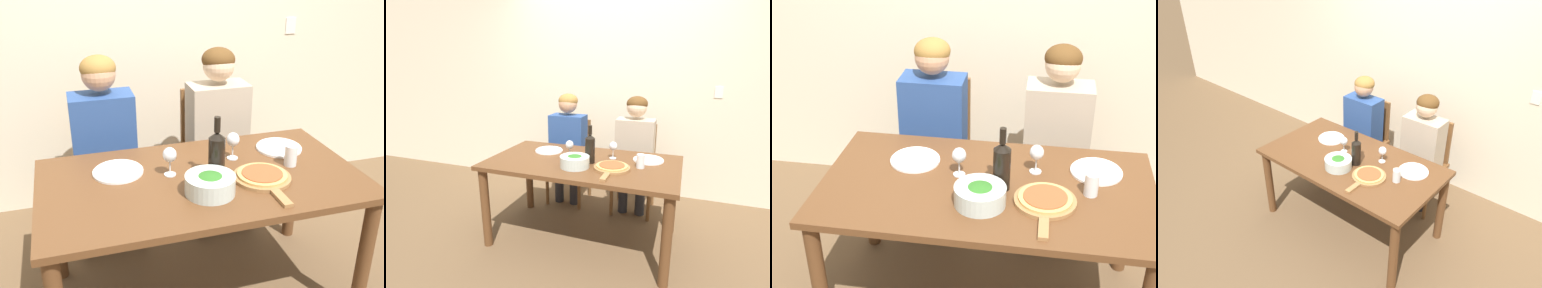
# 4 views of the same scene
# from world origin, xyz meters

# --- Properties ---
(ground_plane) EXTENTS (40.00, 40.00, 0.00)m
(ground_plane) POSITION_xyz_m (0.00, 0.00, 0.00)
(ground_plane) COLOR brown
(back_wall) EXTENTS (10.00, 0.06, 2.70)m
(back_wall) POSITION_xyz_m (0.00, 1.25, 1.35)
(back_wall) COLOR beige
(back_wall) RESTS_ON ground
(dining_table) EXTENTS (1.61, 0.88, 0.74)m
(dining_table) POSITION_xyz_m (0.00, 0.00, 0.64)
(dining_table) COLOR brown
(dining_table) RESTS_ON ground
(chair_left) EXTENTS (0.42, 0.42, 0.93)m
(chair_left) POSITION_xyz_m (-0.41, 0.78, 0.50)
(chair_left) COLOR brown
(chair_left) RESTS_ON ground
(chair_right) EXTENTS (0.42, 0.42, 0.93)m
(chair_right) POSITION_xyz_m (0.33, 0.78, 0.50)
(chair_right) COLOR brown
(chair_right) RESTS_ON ground
(person_woman) EXTENTS (0.47, 0.51, 1.24)m
(person_woman) POSITION_xyz_m (-0.41, 0.67, 0.75)
(person_woman) COLOR #28282D
(person_woman) RESTS_ON ground
(person_man) EXTENTS (0.47, 0.51, 1.24)m
(person_man) POSITION_xyz_m (0.33, 0.67, 0.75)
(person_man) COLOR #28282D
(person_man) RESTS_ON ground
(wine_bottle) EXTENTS (0.08, 0.08, 0.32)m
(wine_bottle) POSITION_xyz_m (0.07, -0.02, 0.87)
(wine_bottle) COLOR black
(wine_bottle) RESTS_ON dining_table
(broccoli_bowl) EXTENTS (0.24, 0.24, 0.10)m
(broccoli_bowl) POSITION_xyz_m (-0.01, -0.16, 0.79)
(broccoli_bowl) COLOR silver
(broccoli_bowl) RESTS_ON dining_table
(dinner_plate_left) EXTENTS (0.26, 0.26, 0.02)m
(dinner_plate_left) POSITION_xyz_m (-0.40, 0.16, 0.75)
(dinner_plate_left) COLOR white
(dinner_plate_left) RESTS_ON dining_table
(dinner_plate_right) EXTENTS (0.26, 0.26, 0.02)m
(dinner_plate_right) POSITION_xyz_m (0.53, 0.20, 0.75)
(dinner_plate_right) COLOR white
(dinner_plate_right) RESTS_ON dining_table
(pizza_on_board) EXTENTS (0.29, 0.43, 0.04)m
(pizza_on_board) POSITION_xyz_m (0.28, -0.11, 0.76)
(pizza_on_board) COLOR #9E7042
(pizza_on_board) RESTS_ON dining_table
(wine_glass_left) EXTENTS (0.07, 0.07, 0.15)m
(wine_glass_left) POSITION_xyz_m (-0.15, 0.07, 0.85)
(wine_glass_left) COLOR silver
(wine_glass_left) RESTS_ON dining_table
(wine_glass_right) EXTENTS (0.07, 0.07, 0.15)m
(wine_glass_right) POSITION_xyz_m (0.23, 0.16, 0.85)
(wine_glass_right) COLOR silver
(wine_glass_right) RESTS_ON dining_table
(water_tumbler) EXTENTS (0.07, 0.07, 0.11)m
(water_tumbler) POSITION_xyz_m (0.49, -0.01, 0.80)
(water_tumbler) COLOR silver
(water_tumbler) RESTS_ON dining_table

